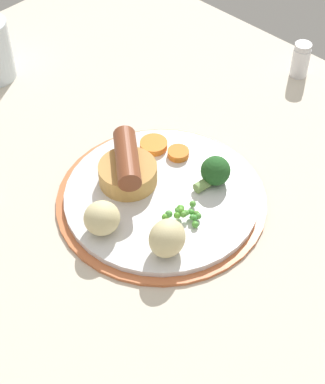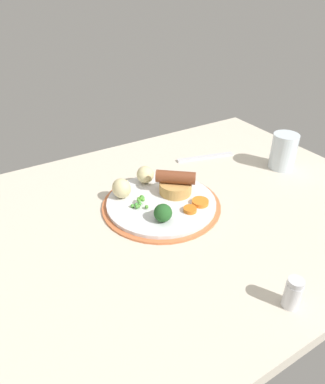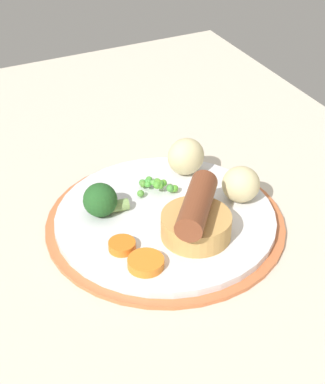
{
  "view_description": "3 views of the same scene",
  "coord_description": "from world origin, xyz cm",
  "views": [
    {
      "loc": [
        42.48,
        -46.18,
        67.55
      ],
      "look_at": [
        2.62,
        -4.8,
        7.03
      ],
      "focal_mm": 60.0,
      "sensor_mm": 36.0,
      "label": 1
    },
    {
      "loc": [
        36.16,
        55.28,
        50.97
      ],
      "look_at": [
        0.51,
        -3.6,
        6.64
      ],
      "focal_mm": 32.0,
      "sensor_mm": 36.0,
      "label": 2
    },
    {
      "loc": [
        -53.99,
        23.74,
        50.62
      ],
      "look_at": [
        2.47,
        -3.68,
        6.81
      ],
      "focal_mm": 60.0,
      "sensor_mm": 36.0,
      "label": 3
    }
  ],
  "objects": [
    {
      "name": "broccoli_floret_near",
      "position": [
        4.66,
        3.33,
        6.38
      ],
      "size": [
        4.12,
        5.54,
        4.12
      ],
      "rotation": [
        0.0,
        0.0,
        1.44
      ],
      "color": "#235623",
      "rests_on": "dinner_plate"
    },
    {
      "name": "pea_pile",
      "position": [
        6.17,
        -4.55,
        5.37
      ],
      "size": [
        4.44,
        5.17,
        1.88
      ],
      "color": "green",
      "rests_on": "dinner_plate"
    },
    {
      "name": "carrot_slice_3",
      "position": [
        -6.26,
        2.57,
        4.9
      ],
      "size": [
        5.02,
        5.02,
        0.99
      ],
      "primitive_type": "cylinder",
      "rotation": [
        0.0,
        0.0,
        4.4
      ],
      "color": "orange",
      "rests_on": "dinner_plate"
    },
    {
      "name": "drinking_glass",
      "position": [
        -38.86,
        -2.16,
        8.12
      ],
      "size": [
        7.14,
        7.14,
        10.24
      ],
      "primitive_type": "cylinder",
      "color": "silver",
      "rests_on": "dining_table"
    },
    {
      "name": "carrot_slice_0",
      "position": [
        -2.47,
        3.74,
        4.89
      ],
      "size": [
        3.9,
        3.9,
        0.98
      ],
      "primitive_type": "cylinder",
      "rotation": [
        0.0,
        0.0,
        5.04
      ],
      "color": "orange",
      "rests_on": "dinner_plate"
    },
    {
      "name": "fork",
      "position": [
        -23.67,
        -18.2,
        3.3
      ],
      "size": [
        17.84,
        5.96,
        0.6
      ],
      "primitive_type": "cube",
      "rotation": [
        0.0,
        0.0,
        -0.25
      ],
      "color": "silver",
      "rests_on": "dining_table"
    },
    {
      "name": "salt_shaker",
      "position": [
        -2.51,
        33.39,
        5.97
      ],
      "size": [
        2.9,
        2.9,
        6.02
      ],
      "color": "silver",
      "rests_on": "dining_table"
    },
    {
      "name": "sausage_pudding",
      "position": [
        -3.97,
        -4.78,
        6.84
      ],
      "size": [
        9.45,
        8.53,
        5.97
      ],
      "rotation": [
        0.0,
        0.0,
        2.46
      ],
      "color": "tan",
      "rests_on": "dinner_plate"
    },
    {
      "name": "potato_chunk_1",
      "position": [
        -0.02,
        -13.12,
        6.64
      ],
      "size": [
        5.78,
        5.88,
        4.48
      ],
      "primitive_type": "ellipsoid",
      "rotation": [
        0.0,
        0.0,
        5.96
      ],
      "color": "beige",
      "rests_on": "dinner_plate"
    },
    {
      "name": "dining_table",
      "position": [
        0.0,
        0.0,
        1.5
      ],
      "size": [
        110.0,
        80.0,
        3.0
      ],
      "primitive_type": "cube",
      "color": "beige",
      "rests_on": "ground"
    },
    {
      "name": "potato_chunk_0",
      "position": [
        8.33,
        -9.9,
        6.86
      ],
      "size": [
        5.26,
        5.69,
        4.92
      ],
      "primitive_type": "ellipsoid",
      "rotation": [
        0.0,
        0.0,
        4.9
      ],
      "color": "beige",
      "rests_on": "dinner_plate"
    },
    {
      "name": "dinner_plate",
      "position": [
        1.01,
        -3.34,
        3.57
      ],
      "size": [
        28.8,
        28.8,
        1.4
      ],
      "color": "#CC6B3D",
      "rests_on": "dining_table"
    }
  ]
}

